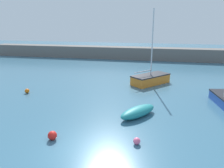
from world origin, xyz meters
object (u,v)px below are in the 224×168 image
object	(u,v)px
rowboat_blue_near	(138,112)
mooring_buoy_red	(52,135)
mooring_buoy_pink	(137,141)
sailboat_tall_mast	(150,79)
mooring_buoy_orange	(27,91)

from	to	relation	value
rowboat_blue_near	mooring_buoy_red	size ratio (longest dim) A/B	6.25
rowboat_blue_near	mooring_buoy_red	distance (m)	6.10
rowboat_blue_near	mooring_buoy_pink	world-z (taller)	rowboat_blue_near
sailboat_tall_mast	mooring_buoy_red	distance (m)	13.84
rowboat_blue_near	sailboat_tall_mast	size ratio (longest dim) A/B	0.42
sailboat_tall_mast	rowboat_blue_near	bearing A→B (deg)	-142.17
mooring_buoy_red	mooring_buoy_pink	size ratio (longest dim) A/B	1.32
mooring_buoy_orange	mooring_buoy_red	world-z (taller)	mooring_buoy_red
sailboat_tall_mast	mooring_buoy_pink	bearing A→B (deg)	-139.84
sailboat_tall_mast	mooring_buoy_orange	xyz separation A→B (m)	(-11.15, -5.69, -0.34)
mooring_buoy_orange	mooring_buoy_red	bearing A→B (deg)	-49.30
rowboat_blue_near	mooring_buoy_red	xyz separation A→B (m)	(-4.42, -4.20, -0.09)
mooring_buoy_orange	mooring_buoy_pink	world-z (taller)	mooring_buoy_orange
mooring_buoy_orange	mooring_buoy_pink	size ratio (longest dim) A/B	1.10
mooring_buoy_pink	mooring_buoy_red	bearing A→B (deg)	-173.85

